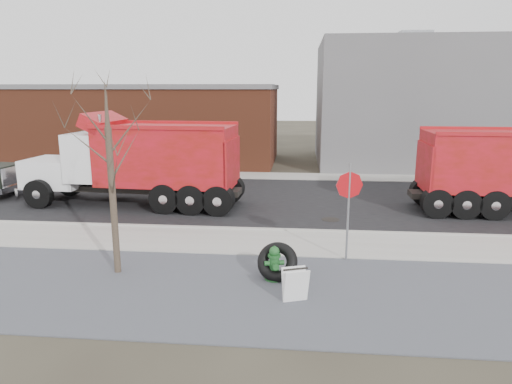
# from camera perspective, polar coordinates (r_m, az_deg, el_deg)

# --- Properties ---
(ground) EXTENTS (120.00, 120.00, 0.00)m
(ground) POSITION_cam_1_polar(r_m,az_deg,el_deg) (14.96, -1.51, -6.64)
(ground) COLOR #383328
(ground) RESTS_ON ground
(gravel_verge) EXTENTS (60.00, 5.00, 0.03)m
(gravel_verge) POSITION_cam_1_polar(r_m,az_deg,el_deg) (11.74, -3.63, -12.22)
(gravel_verge) COLOR slate
(gravel_verge) RESTS_ON ground
(sidewalk) EXTENTS (60.00, 2.50, 0.06)m
(sidewalk) POSITION_cam_1_polar(r_m,az_deg,el_deg) (15.18, -1.40, -6.22)
(sidewalk) COLOR #9E9B93
(sidewalk) RESTS_ON ground
(curb) EXTENTS (60.00, 0.15, 0.11)m
(curb) POSITION_cam_1_polar(r_m,az_deg,el_deg) (16.40, -0.86, -4.67)
(curb) COLOR #9E9B93
(curb) RESTS_ON ground
(road) EXTENTS (60.00, 9.40, 0.02)m
(road) POSITION_cam_1_polar(r_m,az_deg,el_deg) (20.97, 0.57, -0.92)
(road) COLOR black
(road) RESTS_ON ground
(far_sidewalk) EXTENTS (60.00, 2.00, 0.06)m
(far_sidewalk) POSITION_cam_1_polar(r_m,az_deg,el_deg) (26.53, 1.62, 2.02)
(far_sidewalk) COLOR #9E9B93
(far_sidewalk) RESTS_ON ground
(building_grey) EXTENTS (12.00, 10.00, 8.00)m
(building_grey) POSITION_cam_1_polar(r_m,az_deg,el_deg) (32.83, 18.57, 10.42)
(building_grey) COLOR slate
(building_grey) RESTS_ON ground
(building_brick) EXTENTS (20.20, 8.20, 5.30)m
(building_brick) POSITION_cam_1_polar(r_m,az_deg,el_deg) (33.23, -15.39, 8.31)
(building_brick) COLOR brown
(building_brick) RESTS_ON ground
(bare_tree) EXTENTS (3.20, 3.20, 5.20)m
(bare_tree) POSITION_cam_1_polar(r_m,az_deg,el_deg) (12.54, -17.82, 4.48)
(bare_tree) COLOR #382D23
(bare_tree) RESTS_ON ground
(fire_hydrant) EXTENTS (0.54, 0.53, 0.95)m
(fire_hydrant) POSITION_cam_1_polar(r_m,az_deg,el_deg) (12.20, 2.30, -9.07)
(fire_hydrant) COLOR #25632A
(fire_hydrant) RESTS_ON ground
(truck_tire) EXTENTS (1.19, 1.00, 1.06)m
(truck_tire) POSITION_cam_1_polar(r_m,az_deg,el_deg) (12.27, 2.69, -8.72)
(truck_tire) COLOR black
(truck_tire) RESTS_ON ground
(stop_sign) EXTENTS (0.78, 0.21, 2.92)m
(stop_sign) POSITION_cam_1_polar(r_m,az_deg,el_deg) (13.32, 11.54, -0.46)
(stop_sign) COLOR gray
(stop_sign) RESTS_ON ground
(sandwich_board) EXTENTS (0.69, 0.55, 0.83)m
(sandwich_board) POSITION_cam_1_polar(r_m,az_deg,el_deg) (11.04, 4.94, -11.47)
(sandwich_board) COLOR white
(sandwich_board) RESTS_ON ground
(dump_truck_red_b) EXTENTS (9.55, 3.25, 3.96)m
(dump_truck_red_b) POSITION_cam_1_polar(r_m,az_deg,el_deg) (20.17, -14.36, 3.93)
(dump_truck_red_b) COLOR black
(dump_truck_red_b) RESTS_ON ground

